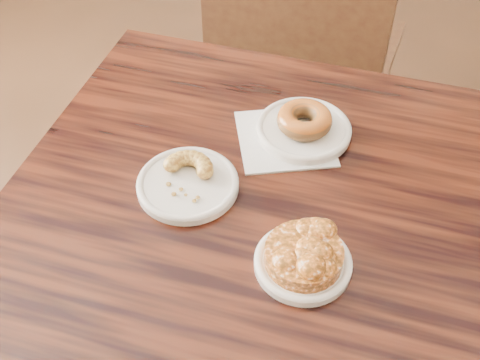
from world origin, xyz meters
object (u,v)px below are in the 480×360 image
(cruller_fragment, at_px, (187,176))
(chair_far, at_px, (310,53))
(cafe_table, at_px, (252,325))
(apple_fritter, at_px, (304,253))
(glazed_donut, at_px, (304,120))

(cruller_fragment, bearing_deg, chair_far, 86.34)
(cafe_table, bearing_deg, apple_fritter, -45.09)
(chair_far, distance_m, cruller_fragment, 0.93)
(chair_far, distance_m, glazed_donut, 0.77)
(cafe_table, bearing_deg, chair_far, 94.90)
(glazed_donut, xyz_separation_m, apple_fritter, (0.06, -0.28, -0.00))
(apple_fritter, distance_m, cruller_fragment, 0.23)
(chair_far, height_order, apple_fritter, chair_far)
(glazed_donut, bearing_deg, cafe_table, -102.32)
(glazed_donut, distance_m, apple_fritter, 0.28)
(glazed_donut, bearing_deg, chair_far, 98.12)
(cafe_table, bearing_deg, cruller_fragment, 179.89)
(chair_far, relative_size, apple_fritter, 5.79)
(glazed_donut, relative_size, cruller_fragment, 1.00)
(cafe_table, relative_size, apple_fritter, 5.17)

